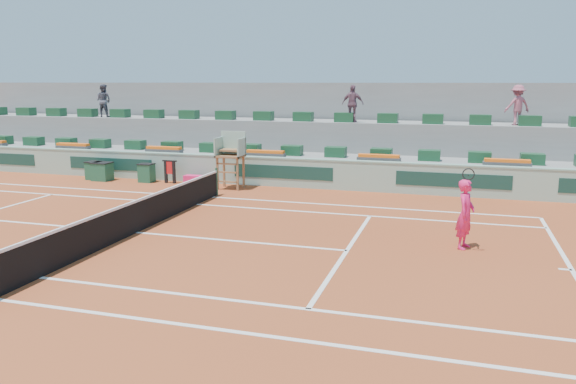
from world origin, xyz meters
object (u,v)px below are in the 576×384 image
Objects in this scene: drink_cooler_a at (147,173)px; player_bag at (194,180)px; umpire_chair at (231,152)px; tennis_player at (465,214)px.

player_bag is at bearing 1.22° from drink_cooler_a.
umpire_chair is at bearing -3.66° from drink_cooler_a.
umpire_chair reaches higher than player_bag.
drink_cooler_a is 15.15m from tennis_player.
player_bag is 1.08× the size of drink_cooler_a.
umpire_chair is at bearing 146.06° from tennis_player.
player_bag is at bearing 149.53° from tennis_player.
tennis_player is (13.63, -6.59, 0.53)m from drink_cooler_a.
player_bag is 0.40× the size of tennis_player.
tennis_player is (9.39, -6.32, -0.59)m from umpire_chair.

